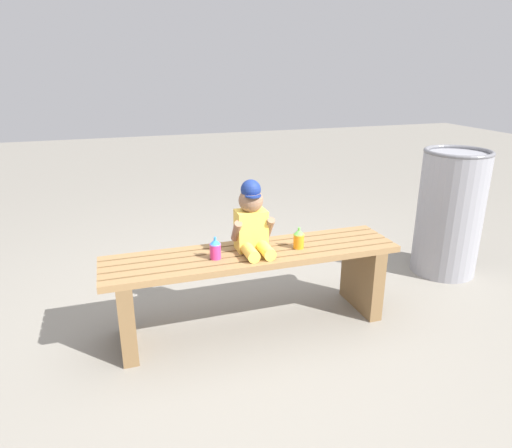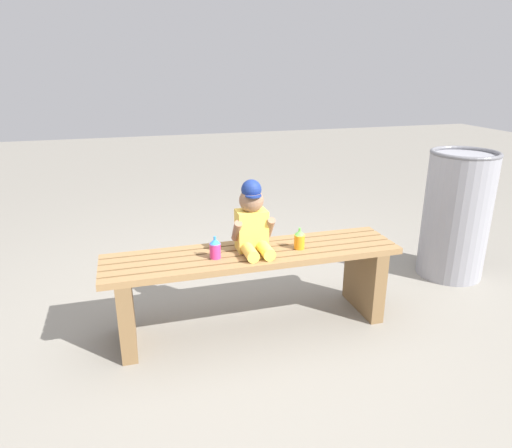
{
  "view_description": "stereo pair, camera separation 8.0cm",
  "coord_description": "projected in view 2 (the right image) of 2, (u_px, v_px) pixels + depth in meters",
  "views": [
    {
      "loc": [
        -0.72,
        -2.25,
        1.47
      ],
      "look_at": [
        0.0,
        -0.05,
        0.66
      ],
      "focal_mm": 31.88,
      "sensor_mm": 36.0,
      "label": 1
    },
    {
      "loc": [
        -0.64,
        -2.27,
        1.47
      ],
      "look_at": [
        0.0,
        -0.05,
        0.66
      ],
      "focal_mm": 31.88,
      "sensor_mm": 36.0,
      "label": 2
    }
  ],
  "objects": [
    {
      "name": "sippy_cup_right",
      "position": [
        299.0,
        239.0,
        2.57
      ],
      "size": [
        0.06,
        0.06,
        0.12
      ],
      "color": "orange",
      "rests_on": "park_bench"
    },
    {
      "name": "child_figure",
      "position": [
        253.0,
        220.0,
        2.51
      ],
      "size": [
        0.23,
        0.27,
        0.4
      ],
      "color": "#F2C64C",
      "rests_on": "park_bench"
    },
    {
      "name": "park_bench",
      "position": [
        253.0,
        276.0,
        2.6
      ],
      "size": [
        1.67,
        0.39,
        0.48
      ],
      "color": "olive",
      "rests_on": "ground_plane"
    },
    {
      "name": "sippy_cup_left",
      "position": [
        215.0,
        248.0,
        2.45
      ],
      "size": [
        0.06,
        0.06,
        0.12
      ],
      "color": "#E5337F",
      "rests_on": "park_bench"
    },
    {
      "name": "trash_bin",
      "position": [
        456.0,
        215.0,
        3.23
      ],
      "size": [
        0.46,
        0.46,
        0.92
      ],
      "color": "gray",
      "rests_on": "ground_plane"
    },
    {
      "name": "ground_plane",
      "position": [
        254.0,
        325.0,
        2.71
      ],
      "size": [
        16.0,
        16.0,
        0.0
      ],
      "primitive_type": "plane",
      "color": "gray"
    }
  ]
}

